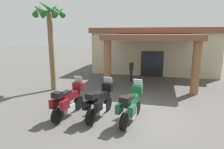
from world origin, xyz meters
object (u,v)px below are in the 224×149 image
at_px(motorcycle_green, 131,105).
at_px(pedestrian, 131,69).
at_px(palm_tree_roadside, 50,24).
at_px(motorcycle_maroon, 68,101).
at_px(motel_building, 154,49).
at_px(motorcycle_black, 99,102).

bearing_deg(motorcycle_green, pedestrian, 19.25).
xyz_separation_m(pedestrian, palm_tree_roadside, (-4.40, -3.54, 3.13)).
bearing_deg(motorcycle_maroon, motel_building, -5.54).
height_order(motorcycle_maroon, motorcycle_black, same).
xyz_separation_m(motel_building, palm_tree_roadside, (-5.74, -8.79, 2.01)).
relative_size(motorcycle_maroon, motorcycle_black, 1.00).
bearing_deg(motorcycle_maroon, pedestrian, -4.98).
bearing_deg(pedestrian, motorcycle_green, -76.14).
xyz_separation_m(motorcycle_maroon, pedestrian, (1.60, 6.94, 0.23)).
relative_size(motorcycle_maroon, pedestrian, 1.36).
xyz_separation_m(motorcycle_black, motorcycle_green, (1.35, -0.06, 0.00)).
height_order(motel_building, motorcycle_green, motel_building).
bearing_deg(palm_tree_roadside, motorcycle_black, -37.64).
xyz_separation_m(motel_building, motorcycle_maroon, (-2.94, -12.20, -1.36)).
bearing_deg(motorcycle_maroon, motorcycle_green, -78.91).
relative_size(motel_building, palm_tree_roadside, 2.17).
bearing_deg(palm_tree_roadside, motel_building, 56.87).
bearing_deg(palm_tree_roadside, motorcycle_green, -30.61).
height_order(motorcycle_black, palm_tree_roadside, palm_tree_roadside).
distance_m(motorcycle_black, pedestrian, 6.75).
bearing_deg(motorcycle_maroon, motorcycle_black, -73.53).
bearing_deg(pedestrian, motorcycle_black, -87.49).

